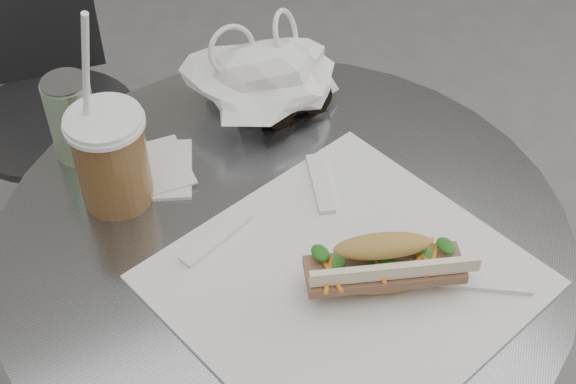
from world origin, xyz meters
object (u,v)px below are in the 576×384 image
iced_coffee (111,157)px  sunglasses (297,107)px  chair_far (62,153)px  banh_mi (383,265)px  drink_can (72,118)px  cafe_table (284,348)px

iced_coffee → sunglasses: 0.30m
chair_far → banh_mi: bearing=111.8°
chair_far → drink_can: (-0.04, -0.52, 0.50)m
cafe_table → drink_can: size_ratio=5.96×
drink_can → sunglasses: bearing=-14.5°
cafe_table → iced_coffee: iced_coffee is taller
iced_coffee → sunglasses: bearing=6.0°
cafe_table → banh_mi: (0.06, -0.14, 0.32)m
drink_can → iced_coffee: bearing=-81.0°
chair_far → sunglasses: (0.27, -0.60, 0.46)m
cafe_table → iced_coffee: (-0.17, 0.16, 0.35)m
chair_far → sunglasses: 0.80m
cafe_table → chair_far: cafe_table is taller
cafe_table → drink_can: bearing=124.0°
cafe_table → iced_coffee: 0.42m
banh_mi → iced_coffee: size_ratio=0.83×
sunglasses → drink_can: bearing=161.7°
cafe_table → banh_mi: 0.35m
banh_mi → sunglasses: (0.07, 0.33, -0.02)m
cafe_table → banh_mi: size_ratio=3.04×
banh_mi → sunglasses: bearing=100.0°
chair_far → drink_can: size_ratio=5.31×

